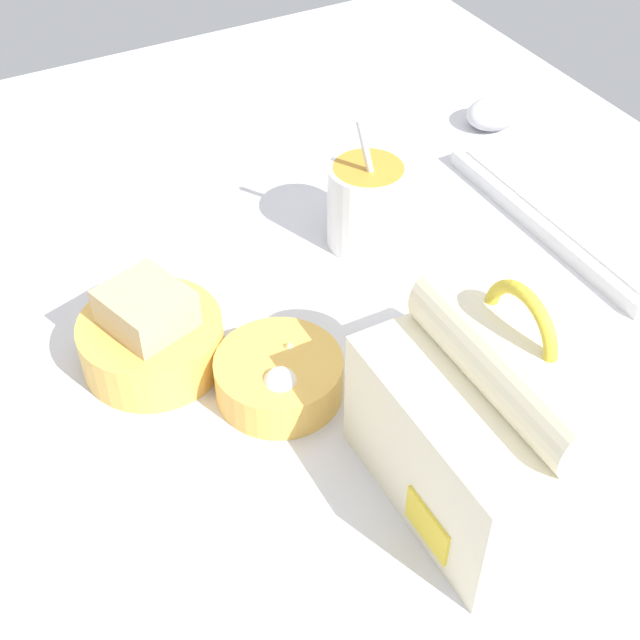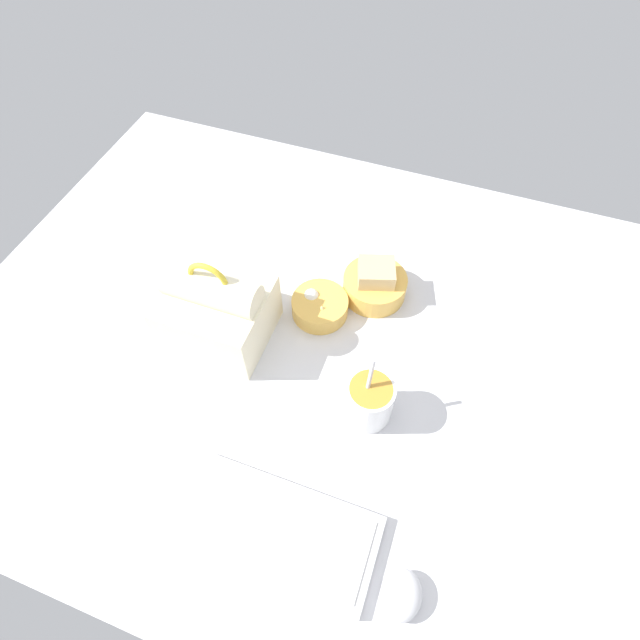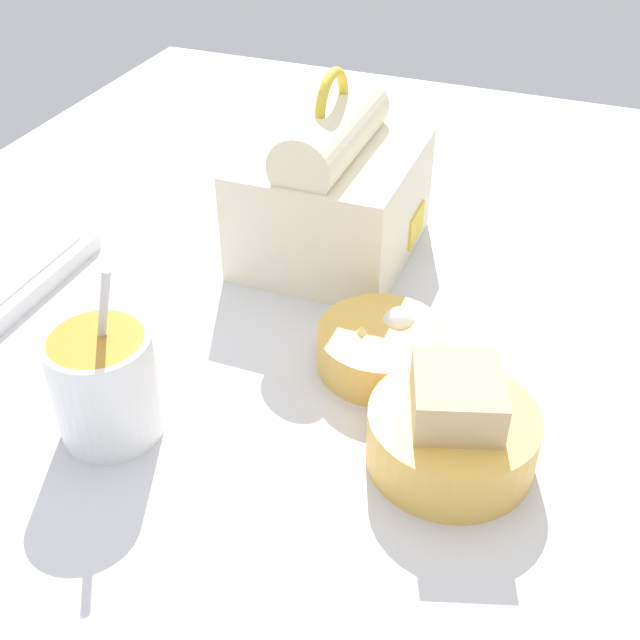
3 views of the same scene
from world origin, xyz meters
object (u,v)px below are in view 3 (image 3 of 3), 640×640
Objects in this scene: lunch_bag at (331,192)px; soup_cup at (105,383)px; bento_bowl_sandwich at (453,430)px; bento_bowl_snacks at (382,344)px.

lunch_bag is 1.29× the size of soup_cup.
lunch_bag reaches higher than bento_bowl_sandwich.
bento_bowl_sandwich is at bearing -76.16° from soup_cup.
bento_bowl_snacks is (-16.07, -10.83, -5.10)cm from lunch_bag.
lunch_bag is 1.54× the size of bento_bowl_sandwich.
bento_bowl_sandwich is (-25.35, -19.29, -4.08)cm from lunch_bag.
bento_bowl_snacks is at bearing 42.37° from bento_bowl_sandwich.
soup_cup is at bearing 103.84° from bento_bowl_sandwich.
lunch_bag is at bearing -12.37° from soup_cup.
bento_bowl_sandwich is at bearing -142.73° from lunch_bag.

